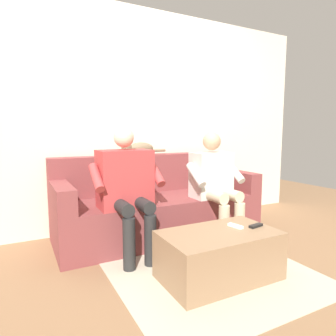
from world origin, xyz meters
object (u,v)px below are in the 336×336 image
remote_white (235,226)px  remote_black (256,226)px  coffee_table (219,255)px  cat_on_backrest (138,148)px  couch (157,207)px  person_right_seated (127,184)px  person_left_seated (215,180)px

remote_white → remote_black: 0.16m
coffee_table → cat_on_backrest: cat_on_backrest is taller
couch → person_right_seated: size_ratio=1.86×
coffee_table → remote_white: size_ratio=6.83×
person_left_seated → remote_white: (0.28, 0.65, -0.24)m
cat_on_backrest → remote_white: size_ratio=4.14×
coffee_table → remote_white: 0.26m
coffee_table → remote_black: bearing=173.2°
person_left_seated → remote_white: person_left_seated is taller
person_right_seated → coffee_table: bearing=122.2°
remote_white → remote_black: same height
person_right_seated → remote_white: 0.97m
person_left_seated → cat_on_backrest: 0.90m
person_right_seated → cat_on_backrest: bearing=-119.8°
person_right_seated → remote_white: bearing=132.1°
couch → person_left_seated: size_ratio=1.93×
coffee_table → remote_black: remote_black is taller
cat_on_backrest → remote_black: size_ratio=4.11×
remote_white → cat_on_backrest: bearing=-0.1°
couch → coffee_table: 1.07m
cat_on_backrest → remote_white: bearing=102.2°
remote_white → remote_black: size_ratio=0.99×
couch → coffee_table: couch is taller
coffee_table → remote_white: (-0.17, -0.03, 0.19)m
cat_on_backrest → couch: bearing=113.2°
person_right_seated → remote_black: bearing=135.5°
coffee_table → cat_on_backrest: bearing=-85.3°
coffee_table → person_right_seated: bearing=-57.8°
couch → cat_on_backrest: 0.66m
couch → remote_white: size_ratio=16.61×
couch → remote_black: (-0.32, 1.10, 0.07)m
coffee_table → person_left_seated: bearing=-123.6°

